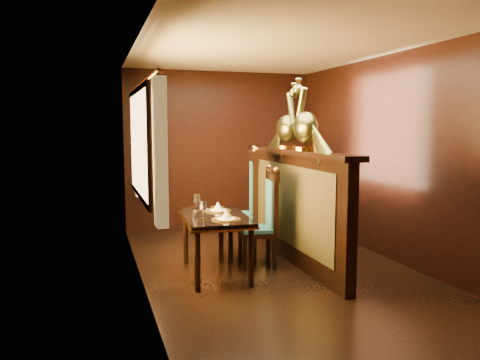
% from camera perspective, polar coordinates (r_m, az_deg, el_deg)
% --- Properties ---
extents(ground, '(5.00, 5.00, 0.00)m').
position_cam_1_polar(ground, '(5.40, 4.72, -11.06)').
color(ground, black).
rests_on(ground, ground).
extents(room_shell, '(3.04, 5.04, 2.52)m').
position_cam_1_polar(room_shell, '(5.13, 3.92, 6.00)').
color(room_shell, black).
rests_on(room_shell, ground).
extents(partition, '(0.26, 2.70, 1.36)m').
position_cam_1_polar(partition, '(5.62, 6.64, -2.89)').
color(partition, black).
rests_on(partition, ground).
extents(dining_table, '(0.77, 1.18, 0.87)m').
position_cam_1_polar(dining_table, '(5.14, -3.01, -5.03)').
color(dining_table, black).
rests_on(dining_table, ground).
extents(chair_left, '(0.48, 0.50, 1.18)m').
position_cam_1_polar(chair_left, '(5.46, 3.22, -4.19)').
color(chair_left, black).
rests_on(chair_left, ground).
extents(chair_right, '(0.62, 0.64, 1.39)m').
position_cam_1_polar(chair_right, '(5.81, 0.96, -2.44)').
color(chair_right, black).
rests_on(chair_right, ground).
extents(peacock_left, '(0.26, 0.69, 0.83)m').
position_cam_1_polar(peacock_left, '(5.32, 8.00, 8.02)').
color(peacock_left, '#194B2C').
rests_on(peacock_left, partition).
extents(peacock_right, '(0.25, 0.66, 0.78)m').
position_cam_1_polar(peacock_right, '(5.79, 5.77, 7.72)').
color(peacock_right, '#194B2C').
rests_on(peacock_right, partition).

